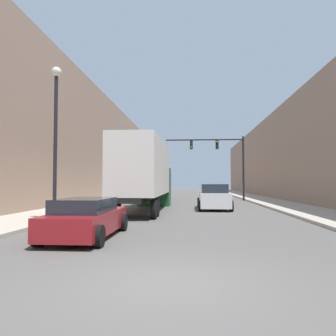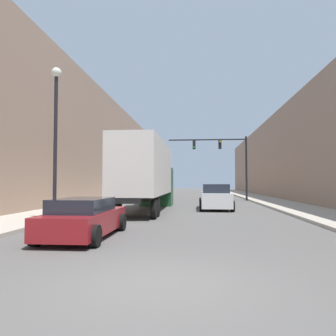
# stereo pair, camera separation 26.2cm
# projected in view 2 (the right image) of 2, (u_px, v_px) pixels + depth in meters

# --- Properties ---
(ground_plane) EXTENTS (200.00, 200.00, 0.00)m
(ground_plane) POSITION_uv_depth(u_px,v_px,m) (159.00, 284.00, 5.92)
(ground_plane) COLOR #565451
(sidewalk_right) EXTENTS (3.45, 80.00, 0.15)m
(sidewalk_right) POSITION_uv_depth(u_px,v_px,m) (261.00, 199.00, 35.09)
(sidewalk_right) COLOR #B2A899
(sidewalk_right) RESTS_ON ground
(sidewalk_left) EXTENTS (3.45, 80.00, 0.15)m
(sidewalk_left) POSITION_uv_depth(u_px,v_px,m) (125.00, 198.00, 36.44)
(sidewalk_left) COLOR #B2A899
(sidewalk_left) RESTS_ON ground
(building_right) EXTENTS (6.00, 80.00, 9.53)m
(building_right) POSITION_uv_depth(u_px,v_px,m) (306.00, 155.00, 34.86)
(building_right) COLOR #997A66
(building_right) RESTS_ON ground
(building_left) EXTENTS (6.00, 80.00, 11.56)m
(building_left) POSITION_uv_depth(u_px,v_px,m) (84.00, 148.00, 37.12)
(building_left) COLOR #997A66
(building_left) RESTS_ON ground
(semi_truck) EXTENTS (2.44, 12.03, 4.30)m
(semi_truck) POSITION_uv_depth(u_px,v_px,m) (147.00, 174.00, 21.16)
(semi_truck) COLOR silver
(semi_truck) RESTS_ON ground
(sedan_car) EXTENTS (1.99, 4.53, 1.31)m
(sedan_car) POSITION_uv_depth(u_px,v_px,m) (84.00, 218.00, 10.90)
(sedan_car) COLOR maroon
(sedan_car) RESTS_ON ground
(suv_car) EXTENTS (2.17, 4.93, 1.71)m
(suv_car) POSITION_uv_depth(u_px,v_px,m) (215.00, 197.00, 22.25)
(suv_car) COLOR silver
(suv_car) RESTS_ON ground
(traffic_signal_gantry) EXTENTS (7.99, 0.35, 6.49)m
(traffic_signal_gantry) POSITION_uv_depth(u_px,v_px,m) (227.00, 155.00, 33.22)
(traffic_signal_gantry) COLOR black
(traffic_signal_gantry) RESTS_ON ground
(street_lamp) EXTENTS (0.44, 0.44, 6.96)m
(street_lamp) POSITION_uv_depth(u_px,v_px,m) (56.00, 123.00, 14.50)
(street_lamp) COLOR black
(street_lamp) RESTS_ON ground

